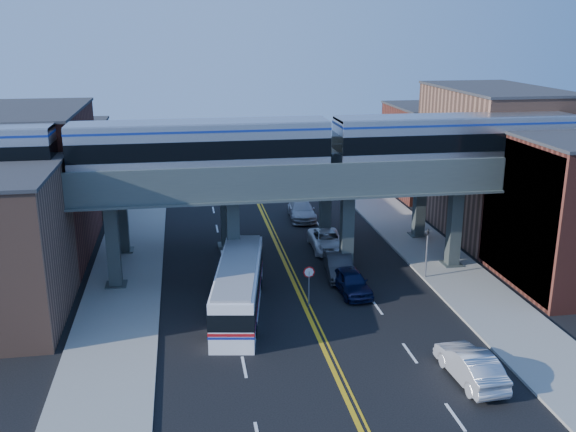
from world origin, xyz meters
name	(u,v)px	position (x,y,z in m)	size (l,w,h in m)	color
ground	(314,327)	(0.00, 0.00, 0.00)	(120.00, 120.00, 0.00)	black
sidewalk_west	(126,275)	(-11.50, 10.00, 0.08)	(5.00, 70.00, 0.16)	gray
sidewalk_east	(435,256)	(11.50, 10.00, 0.08)	(5.00, 70.00, 0.16)	gray
building_west_b	(32,184)	(-18.50, 16.00, 5.50)	(8.00, 14.00, 11.00)	maroon
building_west_c	(63,168)	(-18.50, 29.00, 4.00)	(8.00, 10.00, 8.00)	#895D47
building_east_a	(572,212)	(18.50, 4.00, 5.00)	(8.00, 10.00, 10.00)	maroon
building_east_b	(491,162)	(18.50, 16.00, 6.00)	(8.00, 14.00, 12.00)	#895D47
building_east_c	(432,151)	(18.50, 29.00, 4.50)	(8.00, 10.00, 9.00)	maroon
mural_panel	(517,218)	(14.55, 4.00, 4.75)	(0.10, 9.50, 9.50)	teal
elevated_viaduct_near	(291,188)	(0.00, 8.00, 6.47)	(52.00, 3.60, 7.40)	#3B4543
elevated_viaduct_far	(276,166)	(0.00, 15.00, 6.47)	(52.00, 3.60, 7.40)	#3B4543
transit_train	(201,147)	(-5.95, 8.00, 9.44)	(51.56, 3.24, 3.78)	black
stop_sign	(309,279)	(0.30, 3.00, 1.76)	(0.76, 0.09, 2.63)	slate
traffic_signal	(427,248)	(9.20, 6.00, 2.30)	(0.15, 0.18, 4.10)	slate
transit_bus	(239,288)	(-4.12, 2.97, 1.51)	(4.37, 11.70, 2.95)	white
car_lane_a	(351,281)	(3.45, 4.52, 0.79)	(1.87, 4.66, 1.59)	black
car_lane_b	(339,265)	(3.36, 7.57, 0.83)	(1.76, 5.04, 1.66)	#272729
car_lane_c	(327,241)	(3.78, 13.12, 0.74)	(2.46, 5.34, 1.48)	white
car_lane_d	(302,210)	(3.36, 21.88, 0.81)	(2.26, 5.56, 1.61)	#B0AFB4
car_parked_curb	(470,365)	(6.50, -7.08, 0.82)	(1.73, 4.96, 1.63)	#B7B8BC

